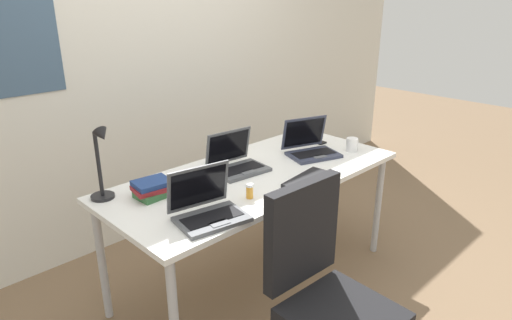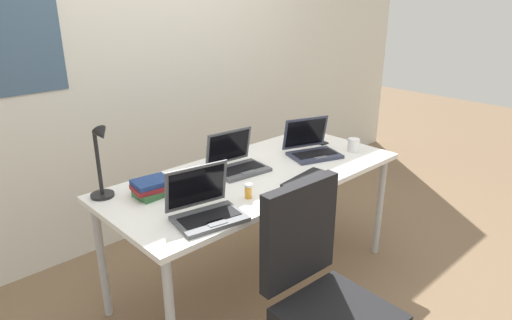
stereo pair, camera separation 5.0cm
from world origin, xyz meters
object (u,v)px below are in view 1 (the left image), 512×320
desk_lamp (101,164)px  cell_phone (316,141)px  office_chair (328,312)px  pill_bottle (250,191)px  external_keyboard (307,179)px  computer_mouse (294,136)px  laptop_far_corner (311,148)px  laptop_center (208,209)px  laptop_front_right (237,163)px  book_stack (154,188)px  coffee_mug (352,144)px

desk_lamp → cell_phone: (1.50, -0.17, -0.19)m
cell_phone → office_chair: office_chair is taller
pill_bottle → office_chair: office_chair is taller
external_keyboard → computer_mouse: (0.53, 0.56, 0.01)m
desk_lamp → laptop_far_corner: (1.27, -0.30, -0.15)m
laptop_center → pill_bottle: 0.29m
external_keyboard → desk_lamp: bearing=141.3°
laptop_front_right → laptop_center: size_ratio=0.93×
laptop_front_right → book_stack: 0.55m
coffee_mug → office_chair: bearing=-149.3°
laptop_far_corner → office_chair: (-0.80, -0.77, -0.39)m
laptop_front_right → coffee_mug: (0.77, -0.28, -0.00)m
book_stack → desk_lamp: bearing=147.6°
laptop_far_corner → cell_phone: size_ratio=2.79×
coffee_mug → laptop_front_right: bearing=160.0°
desk_lamp → pill_bottle: desk_lamp is taller
desk_lamp → computer_mouse: bearing=-0.1°
desk_lamp → office_chair: size_ratio=0.41×
desk_lamp → laptop_far_corner: size_ratio=1.05×
cell_phone → laptop_far_corner: bearing=-148.0°
computer_mouse → cell_phone: size_ratio=0.71×
computer_mouse → book_stack: (-1.25, -0.13, 0.02)m
desk_lamp → book_stack: desk_lamp is taller
desk_lamp → laptop_center: bearing=-64.1°
pill_bottle → external_keyboard: bearing=-9.3°
pill_bottle → computer_mouse: bearing=28.4°
laptop_front_right → external_keyboard: (0.17, -0.39, -0.04)m
laptop_center → office_chair: 0.71m
cell_phone → book_stack: (-1.30, 0.04, 0.04)m
office_chair → book_stack: bearing=105.7°
laptop_center → computer_mouse: bearing=23.1°
external_keyboard → computer_mouse: computer_mouse is taller
computer_mouse → office_chair: (-0.98, -1.07, -0.36)m
laptop_far_corner → office_chair: size_ratio=0.39×
cell_phone → pill_bottle: bearing=-159.1°
laptop_far_corner → cell_phone: (0.23, 0.13, -0.04)m
laptop_far_corner → external_keyboard: bearing=-143.6°
book_stack → coffee_mug: 1.36m
external_keyboard → cell_phone: 0.70m
laptop_far_corner → laptop_center: 1.05m
laptop_far_corner → coffee_mug: bearing=-30.5°
desk_lamp → cell_phone: 1.52m
laptop_center → book_stack: bearing=96.8°
pill_bottle → book_stack: 0.50m
pill_bottle → book_stack: book_stack is taller
laptop_far_corner → book_stack: 1.08m
cell_phone → computer_mouse: bearing=108.7°
desk_lamp → coffee_mug: size_ratio=3.54×
external_keyboard → computer_mouse: size_ratio=3.44×
external_keyboard → book_stack: 0.84m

